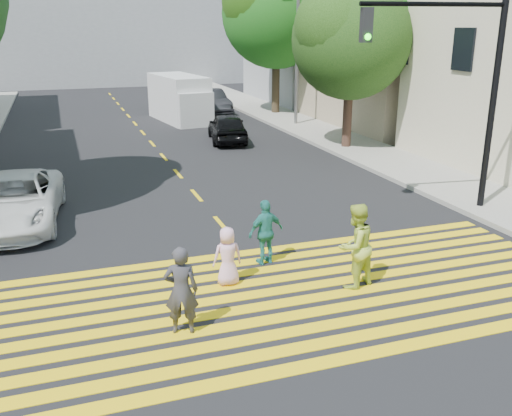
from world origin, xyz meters
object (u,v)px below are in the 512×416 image
white_sedan (15,201)px  white_van (181,100)px  pedestrian_man (181,290)px  pedestrian_woman (355,246)px  dark_car_parked (211,101)px  tree_right_near (352,32)px  silver_car (171,95)px  pedestrian_extra (266,232)px  traffic_signal (459,73)px  pedestrian_child (228,256)px  dark_car_near (227,127)px  tree_right_far (278,7)px

white_sedan → white_van: white_van is taller
pedestrian_man → white_sedan: (-3.16, 7.29, -0.14)m
pedestrian_woman → dark_car_parked: 25.40m
white_sedan → dark_car_parked: 21.34m
pedestrian_woman → white_sedan: 9.63m
tree_right_near → silver_car: size_ratio=1.59×
white_sedan → pedestrian_woman: bearing=-37.9°
tree_right_near → white_van: size_ratio=1.30×
pedestrian_man → silver_car: 31.09m
pedestrian_extra → white_van: (2.41, 20.92, 0.45)m
pedestrian_man → tree_right_near: bearing=-112.3°
pedestrian_extra → silver_car: bearing=-109.8°
pedestrian_woman → traffic_signal: bearing=-163.3°
pedestrian_child → traffic_signal: 8.66m
traffic_signal → pedestrian_extra: bearing=-156.9°
dark_car_parked → pedestrian_man: bearing=-107.6°
white_van → dark_car_near: bearing=-91.1°
pedestrian_child → tree_right_near: bearing=-127.7°
white_van → pedestrian_woman: bearing=-100.9°
tree_right_near → pedestrian_extra: (-7.85, -10.90, -4.26)m
silver_car → pedestrian_woman: bearing=80.5°
white_van → tree_right_near: bearing=-69.7°
dark_car_parked → tree_right_far: bearing=-27.1°
dark_car_near → dark_car_parked: size_ratio=0.90×
pedestrian_extra → pedestrian_man: bearing=31.4°
pedestrian_man → white_van: white_van is taller
pedestrian_child → silver_car: (4.40, 28.88, 0.03)m
tree_right_near → silver_car: (-4.61, 17.17, -4.35)m
pedestrian_child → pedestrian_extra: 1.42m
pedestrian_man → traffic_signal: size_ratio=0.27×
pedestrian_child → silver_car: size_ratio=0.28×
tree_right_near → dark_car_parked: bearing=103.6°
tree_right_far → pedestrian_woman: 25.08m
pedestrian_child → dark_car_near: 15.69m
white_sedan → silver_car: white_sedan is taller
silver_car → traffic_signal: (3.12, -26.27, 3.39)m
tree_right_near → tree_right_far: 10.82m
white_sedan → dark_car_near: white_sedan is taller
pedestrian_woman → white_sedan: pedestrian_woman is taller
dark_car_near → silver_car: 13.82m
silver_car → white_sedan: bearing=63.1°
tree_right_far → pedestrian_man: tree_right_far is taller
tree_right_near → pedestrian_woman: size_ratio=4.03×
white_sedan → traffic_signal: size_ratio=0.80×
pedestrian_extra → white_sedan: 7.43m
pedestrian_child → traffic_signal: traffic_signal is taller
pedestrian_child → dark_car_parked: bearing=-104.0°
dark_car_parked → white_sedan: bearing=-121.3°
tree_right_near → traffic_signal: (-1.50, -9.09, -0.96)m
tree_right_near → traffic_signal: 9.27m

